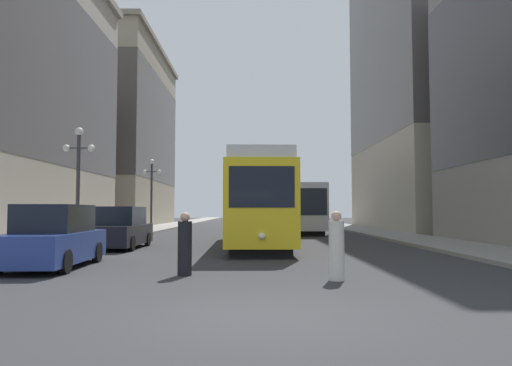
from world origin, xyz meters
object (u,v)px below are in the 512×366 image
at_px(transit_bus, 301,207).
at_px(pedestrian_crossing_far, 337,248).
at_px(parked_car_left_near, 54,238).
at_px(pedestrian_crossing_near, 185,246).
at_px(parked_car_left_mid, 121,229).
at_px(lamp_post_left_near, 78,167).
at_px(streetcar, 257,201).
at_px(lamp_post_left_far, 152,183).

bearing_deg(transit_bus, pedestrian_crossing_far, -93.16).
relative_size(parked_car_left_near, pedestrian_crossing_near, 2.83).
bearing_deg(parked_car_left_mid, lamp_post_left_near, -178.57).
height_order(parked_car_left_near, lamp_post_left_near, lamp_post_left_near).
bearing_deg(pedestrian_crossing_near, lamp_post_left_near, 15.00).
bearing_deg(pedestrian_crossing_near, streetcar, -30.25).
bearing_deg(streetcar, lamp_post_left_near, -168.69).
height_order(transit_bus, pedestrian_crossing_near, transit_bus).
bearing_deg(streetcar, transit_bus, 74.48).
xyz_separation_m(parked_car_left_near, pedestrian_crossing_near, (4.04, -1.69, -0.10)).
xyz_separation_m(parked_car_left_mid, pedestrian_crossing_far, (7.76, -9.51, -0.08)).
bearing_deg(parked_car_left_mid, parked_car_left_near, -90.11).
height_order(parked_car_left_near, lamp_post_left_far, lamp_post_left_far).
distance_m(streetcar, pedestrian_crossing_far, 11.39).
relative_size(parked_car_left_near, lamp_post_left_far, 0.84).
distance_m(pedestrian_crossing_near, pedestrian_crossing_far, 3.82).
xyz_separation_m(parked_car_left_near, parked_car_left_mid, (0.00, 6.96, 0.00)).
xyz_separation_m(parked_car_left_mid, pedestrian_crossing_near, (4.04, -8.65, -0.10)).
distance_m(pedestrian_crossing_far, lamp_post_left_far, 26.42).
bearing_deg(parked_car_left_near, pedestrian_crossing_far, -20.16).
distance_m(pedestrian_crossing_near, lamp_post_left_far, 24.46).
distance_m(streetcar, parked_car_left_mid, 6.32).
height_order(pedestrian_crossing_near, lamp_post_left_near, lamp_post_left_near).
bearing_deg(transit_bus, parked_car_left_mid, -121.96).
height_order(streetcar, pedestrian_crossing_near, streetcar).
height_order(lamp_post_left_near, lamp_post_left_far, lamp_post_left_far).
bearing_deg(pedestrian_crossing_far, lamp_post_left_far, -148.16).
bearing_deg(pedestrian_crossing_far, transit_bus, -173.51).
bearing_deg(transit_bus, lamp_post_left_far, 179.28).
bearing_deg(parked_car_left_near, lamp_post_left_far, 92.99).
distance_m(transit_bus, lamp_post_left_far, 11.39).
bearing_deg(lamp_post_left_far, streetcar, -59.30).
xyz_separation_m(streetcar, transit_bus, (3.38, 12.99, -0.15)).
distance_m(parked_car_left_near, lamp_post_left_near, 7.66).
xyz_separation_m(transit_bus, parked_car_left_mid, (-9.35, -14.64, -1.10)).
height_order(pedestrian_crossing_near, pedestrian_crossing_far, pedestrian_crossing_far).
xyz_separation_m(streetcar, pedestrian_crossing_near, (-1.92, -10.30, -1.35)).
relative_size(transit_bus, lamp_post_left_far, 2.11).
height_order(pedestrian_crossing_near, lamp_post_left_far, lamp_post_left_far).
xyz_separation_m(streetcar, parked_car_left_near, (-5.97, -8.61, -1.26)).
distance_m(streetcar, transit_bus, 13.42).
distance_m(streetcar, lamp_post_left_near, 8.18).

